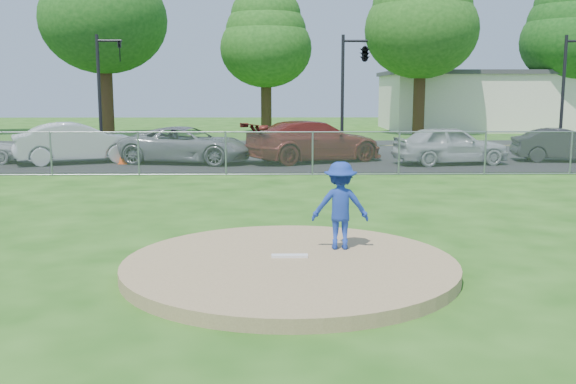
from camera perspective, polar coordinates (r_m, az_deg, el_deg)
name	(u,v)px	position (r m, az deg, el deg)	size (l,w,h in m)	color
ground	(284,183)	(20.27, -0.34, 0.76)	(120.00, 120.00, 0.00)	#1E4E11
pitchers_mound	(290,266)	(10.45, 0.17, -6.61)	(5.40, 5.40, 0.20)	#947951
pitching_rubber	(290,256)	(10.61, 0.15, -5.70)	(0.60, 0.15, 0.04)	white
chain_link_fence	(284,154)	(22.17, -0.39, 3.42)	(40.00, 0.06, 1.50)	gray
parking_lot	(283,161)	(26.72, -0.47, 2.78)	(50.00, 8.00, 0.01)	black
street	(282,146)	(34.18, -0.56, 4.15)	(60.00, 7.00, 0.01)	black
commercial_building	(495,100)	(50.72, 17.91, 7.75)	(16.40, 9.40, 4.30)	beige
tree_left	(103,3)	(42.79, -16.13, 15.84)	(7.84, 7.84, 12.53)	#3A2415
tree_center	(266,37)	(44.21, -1.98, 13.64)	(6.16, 6.16, 9.84)	#342413
tree_right	(422,15)	(43.31, 11.80, 15.13)	(7.28, 7.28, 11.63)	#382314
tree_far_right	(571,29)	(49.55, 23.83, 13.08)	(6.72, 6.72, 10.74)	#3A2515
traffic_signal_left	(104,81)	(33.19, -16.07, 9.46)	(1.28, 0.20, 5.60)	black
traffic_signal_center	(363,55)	(32.37, 6.65, 11.98)	(1.42, 2.48, 5.60)	black
traffic_signal_right	(568,81)	(35.15, 23.66, 9.02)	(1.28, 0.20, 5.60)	black
pitcher	(340,205)	(11.07, 4.67, -1.20)	(0.98, 0.56, 1.51)	#1B3799
traffic_cone	(123,155)	(26.38, -14.46, 3.22)	(0.37, 0.37, 0.73)	#FF490D
parked_car_white	(78,143)	(27.26, -18.18, 4.18)	(1.72, 4.92, 1.62)	silver
parked_car_gray	(187,145)	(26.24, -8.97, 4.16)	(2.42, 5.25, 1.46)	gray
parked_car_darkred	(314,141)	(26.39, 2.34, 4.53)	(2.35, 5.78, 1.68)	maroon
parked_car_pearl	(450,145)	(26.27, 14.22, 4.08)	(1.80, 4.47, 1.52)	#BCBEC1
parked_car_charcoal	(565,145)	(28.82, 23.38, 3.85)	(1.43, 4.09, 1.35)	#252528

